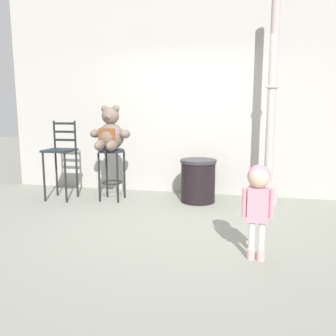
{
  "coord_description": "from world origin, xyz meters",
  "views": [
    {
      "loc": [
        0.93,
        -4.2,
        1.44
      ],
      "look_at": [
        -0.05,
        0.14,
        0.7
      ],
      "focal_mm": 37.47,
      "sensor_mm": 36.0,
      "label": 1
    }
  ],
  "objects": [
    {
      "name": "bar_chair_empty",
      "position": [
        -1.98,
        0.86,
        0.73
      ],
      "size": [
        0.44,
        0.44,
        1.26
      ],
      "color": "#1C232E",
      "rests_on": "ground_plane"
    },
    {
      "name": "building_wall",
      "position": [
        0.0,
        1.87,
        2.0
      ],
      "size": [
        6.67,
        0.3,
        3.99
      ],
      "primitive_type": "cube",
      "color": "#ABA6A0",
      "rests_on": "ground_plane"
    },
    {
      "name": "teddy_bear",
      "position": [
        -1.15,
        0.94,
        1.07
      ],
      "size": [
        0.64,
        0.58,
        0.69
      ],
      "color": "#6A594F",
      "rests_on": "bar_stool_with_teddy"
    },
    {
      "name": "ground_plane",
      "position": [
        0.0,
        0.0,
        0.0
      ],
      "size": [
        24.0,
        24.0,
        0.0
      ],
      "primitive_type": "plane",
      "color": "gray"
    },
    {
      "name": "trash_bin",
      "position": [
        0.21,
        1.16,
        0.34
      ],
      "size": [
        0.56,
        0.56,
        0.67
      ],
      "color": "black",
      "rests_on": "ground_plane"
    },
    {
      "name": "child_walking",
      "position": [
        1.06,
        -0.87,
        0.68
      ],
      "size": [
        0.3,
        0.24,
        0.93
      ],
      "rotation": [
        0.0,
        0.0,
        1.66
      ],
      "color": "#D0A1A3",
      "rests_on": "ground_plane"
    },
    {
      "name": "bar_stool_with_teddy",
      "position": [
        -1.15,
        0.97,
        0.59
      ],
      "size": [
        0.41,
        0.41,
        0.82
      ],
      "color": "#1C232E",
      "rests_on": "ground_plane"
    },
    {
      "name": "lamppost",
      "position": [
        1.26,
        1.24,
        1.23
      ],
      "size": [
        0.29,
        0.29,
        3.05
      ],
      "color": "#AAA5A2",
      "rests_on": "ground_plane"
    }
  ]
}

